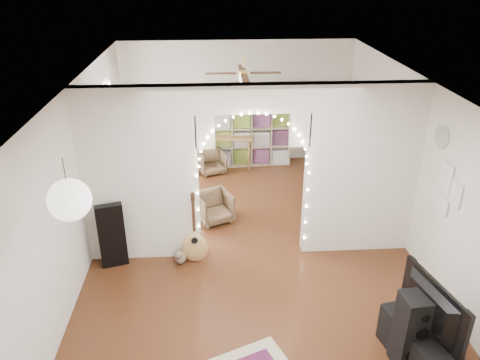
{
  "coord_description": "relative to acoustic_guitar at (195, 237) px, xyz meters",
  "views": [
    {
      "loc": [
        -0.58,
        -6.27,
        4.26
      ],
      "look_at": [
        -0.16,
        0.3,
        1.11
      ],
      "focal_mm": 35.0,
      "sensor_mm": 36.0,
      "label": 1
    }
  ],
  "objects": [
    {
      "name": "floor",
      "position": [
        0.89,
        0.25,
        -0.44
      ],
      "size": [
        7.5,
        7.5,
        0.0
      ],
      "primitive_type": "plane",
      "color": "black",
      "rests_on": "ground"
    },
    {
      "name": "ceiling",
      "position": [
        0.89,
        0.25,
        2.26
      ],
      "size": [
        5.0,
        7.5,
        0.02
      ],
      "primitive_type": "cube",
      "color": "white",
      "rests_on": "wall_back"
    },
    {
      "name": "wall_back",
      "position": [
        0.89,
        4.0,
        0.91
      ],
      "size": [
        5.0,
        0.02,
        2.7
      ],
      "primitive_type": "cube",
      "color": "silver",
      "rests_on": "floor"
    },
    {
      "name": "wall_left",
      "position": [
        -1.61,
        0.25,
        0.91
      ],
      "size": [
        0.02,
        7.5,
        2.7
      ],
      "primitive_type": "cube",
      "color": "silver",
      "rests_on": "floor"
    },
    {
      "name": "wall_right",
      "position": [
        3.39,
        0.25,
        0.91
      ],
      "size": [
        0.02,
        7.5,
        2.7
      ],
      "primitive_type": "cube",
      "color": "silver",
      "rests_on": "floor"
    },
    {
      "name": "divider_wall",
      "position": [
        0.89,
        0.25,
        0.99
      ],
      "size": [
        5.0,
        0.2,
        2.7
      ],
      "color": "silver",
      "rests_on": "floor"
    },
    {
      "name": "fairy_lights",
      "position": [
        0.89,
        0.12,
        1.11
      ],
      "size": [
        1.64,
        0.04,
        1.6
      ],
      "primitive_type": null,
      "color": "#FFEABF",
      "rests_on": "divider_wall"
    },
    {
      "name": "window",
      "position": [
        -1.58,
        2.05,
        1.06
      ],
      "size": [
        0.04,
        1.2,
        1.4
      ],
      "primitive_type": "cube",
      "color": "white",
      "rests_on": "wall_left"
    },
    {
      "name": "wall_clock",
      "position": [
        3.37,
        -0.35,
        1.66
      ],
      "size": [
        0.03,
        0.31,
        0.31
      ],
      "primitive_type": "cylinder",
      "rotation": [
        0.0,
        1.57,
        0.0
      ],
      "color": "white",
      "rests_on": "wall_right"
    },
    {
      "name": "picture_frames",
      "position": [
        3.37,
        -0.75,
        1.06
      ],
      "size": [
        0.02,
        0.5,
        0.7
      ],
      "primitive_type": null,
      "color": "white",
      "rests_on": "wall_right"
    },
    {
      "name": "paper_lantern",
      "position": [
        -1.01,
        -2.15,
        1.81
      ],
      "size": [
        0.4,
        0.4,
        0.4
      ],
      "primitive_type": "sphere",
      "color": "white",
      "rests_on": "ceiling"
    },
    {
      "name": "ceiling_fan",
      "position": [
        0.89,
        2.25,
        1.96
      ],
      "size": [
        1.1,
        1.1,
        0.3
      ],
      "primitive_type": null,
      "color": "gold",
      "rests_on": "ceiling"
    },
    {
      "name": "guitar_case",
      "position": [
        -1.22,
        0.0,
        0.08
      ],
      "size": [
        0.41,
        0.24,
        1.03
      ],
      "primitive_type": "cube",
      "rotation": [
        0.0,
        0.0,
        0.28
      ],
      "color": "black",
      "rests_on": "floor"
    },
    {
      "name": "acoustic_guitar",
      "position": [
        0.0,
        0.0,
        0.0
      ],
      "size": [
        0.42,
        0.2,
        1.01
      ],
      "rotation": [
        0.0,
        0.0,
        0.16
      ],
      "color": "#B77E49",
      "rests_on": "floor"
    },
    {
      "name": "tabby_cat",
      "position": [
        -0.23,
        -0.02,
        -0.32
      ],
      "size": [
        0.24,
        0.45,
        0.29
      ],
      "rotation": [
        0.0,
        0.0,
        -0.19
      ],
      "color": "brown",
      "rests_on": "floor"
    },
    {
      "name": "floor_speaker",
      "position": [
        2.5,
        -2.17,
        0.04
      ],
      "size": [
        0.4,
        0.36,
        0.96
      ],
      "rotation": [
        0.0,
        0.0,
        0.08
      ],
      "color": "black",
      "rests_on": "floor"
    },
    {
      "name": "media_console",
      "position": [
        2.57,
        -2.17,
        -0.19
      ],
      "size": [
        0.59,
        1.06,
        0.5
      ],
      "primitive_type": "cube",
      "rotation": [
        0.0,
        0.0,
        0.2
      ],
      "color": "black",
      "rests_on": "floor"
    },
    {
      "name": "tv",
      "position": [
        2.57,
        -2.17,
        0.37
      ],
      "size": [
        0.36,
        1.08,
        0.62
      ],
      "primitive_type": "imported",
      "rotation": [
        0.0,
        0.0,
        1.77
      ],
      "color": "black",
      "rests_on": "media_console"
    },
    {
      "name": "bookcase",
      "position": [
        1.17,
        3.75,
        0.44
      ],
      "size": [
        1.74,
        0.54,
        1.76
      ],
      "primitive_type": "cube",
      "rotation": [
        0.0,
        0.0,
        0.06
      ],
      "color": "beige",
      "rests_on": "floor"
    },
    {
      "name": "dining_table",
      "position": [
        0.63,
        3.75,
        0.24
      ],
      "size": [
        1.3,
        0.97,
        0.76
      ],
      "rotation": [
        0.0,
        0.0,
        -0.15
      ],
      "color": "brown",
      "rests_on": "floor"
    },
    {
      "name": "flower_vase",
      "position": [
        0.63,
        3.75,
        0.41
      ],
      "size": [
        0.21,
        0.21,
        0.19
      ],
      "primitive_type": "imported",
      "rotation": [
        0.0,
        0.0,
        -0.15
      ],
      "color": "white",
      "rests_on": "dining_table"
    },
    {
      "name": "dining_chair_left",
      "position": [
        0.28,
        3.28,
        -0.19
      ],
      "size": [
        0.66,
        0.67,
        0.5
      ],
      "primitive_type": "imported",
      "rotation": [
        0.0,
        0.0,
        0.28
      ],
      "color": "brown",
      "rests_on": "floor"
    },
    {
      "name": "dining_chair_right",
      "position": [
        0.31,
        1.23,
        -0.17
      ],
      "size": [
        0.76,
        0.77,
        0.53
      ],
      "primitive_type": "imported",
      "rotation": [
        0.0,
        0.0,
        0.42
      ],
      "color": "brown",
      "rests_on": "floor"
    }
  ]
}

